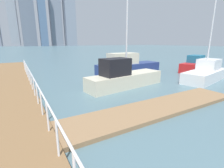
{
  "coord_description": "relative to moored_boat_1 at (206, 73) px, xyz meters",
  "views": [
    {
      "loc": [
        -3.79,
        2.15,
        3.26
      ],
      "look_at": [
        -0.42,
        7.93,
        1.54
      ],
      "focal_mm": 26.22,
      "sensor_mm": 36.0,
      "label": 1
    }
  ],
  "objects": [
    {
      "name": "skyline_tower_4",
      "position": [
        -1.34,
        160.11,
        25.88
      ],
      "size": [
        11.25,
        12.08,
        53.12
      ],
      "primitive_type": "cube",
      "rotation": [
        0.0,
        0.0,
        -0.02
      ],
      "color": "slate",
      "rests_on": "ground_plane"
    },
    {
      "name": "floating_dock",
      "position": [
        -8.59,
        -2.59,
        -0.59
      ],
      "size": [
        10.53,
        2.0,
        0.18
      ],
      "primitive_type": "cube",
      "color": "#93704C",
      "rests_on": "ground_plane"
    },
    {
      "name": "ground_plane",
      "position": [
        -10.36,
        9.85,
        -0.68
      ],
      "size": [
        300.0,
        300.0,
        0.0
      ],
      "primitive_type": "plane",
      "color": "slate"
    },
    {
      "name": "skyline_tower_7",
      "position": [
        35.62,
        160.14,
        26.21
      ],
      "size": [
        10.75,
        13.86,
        53.78
      ],
      "primitive_type": "cube",
      "rotation": [
        0.0,
        0.0,
        -0.08
      ],
      "color": "gray",
      "rests_on": "ground_plane"
    },
    {
      "name": "moored_boat_1",
      "position": [
        0.0,
        0.0,
        0.0
      ],
      "size": [
        6.02,
        3.02,
        6.52
      ],
      "color": "white",
      "rests_on": "ground_plane"
    },
    {
      "name": "moored_boat_4",
      "position": [
        3.77,
        3.37,
        -0.01
      ],
      "size": [
        5.98,
        3.0,
        1.86
      ],
      "color": "red",
      "rests_on": "ground_plane"
    },
    {
      "name": "moored_boat_5",
      "position": [
        -3.95,
        6.25,
        0.14
      ],
      "size": [
        7.4,
        2.3,
        2.18
      ],
      "color": "navy",
      "rests_on": "ground_plane"
    },
    {
      "name": "boardwalk_railing",
      "position": [
        -13.51,
        -2.02,
        0.54
      ],
      "size": [
        0.06,
        27.15,
        1.08
      ],
      "color": "white",
      "rests_on": "boardwalk"
    },
    {
      "name": "skyline_tower_6",
      "position": [
        23.35,
        163.93,
        26.36
      ],
      "size": [
        10.72,
        6.55,
        54.08
      ],
      "primitive_type": "cube",
      "rotation": [
        0.0,
        0.0,
        -0.03
      ],
      "color": "gray",
      "rests_on": "ground_plane"
    },
    {
      "name": "skyline_tower_3",
      "position": [
        -12.43,
        168.88,
        30.44
      ],
      "size": [
        8.05,
        12.91,
        62.25
      ],
      "primitive_type": "cube",
      "rotation": [
        0.0,
        0.0,
        -0.08
      ],
      "color": "#8C939E",
      "rests_on": "ground_plane"
    },
    {
      "name": "skyline_tower_5",
      "position": [
        9.95,
        154.64,
        29.13
      ],
      "size": [
        6.79,
        11.21,
        59.62
      ],
      "primitive_type": "cube",
      "rotation": [
        0.0,
        0.0,
        -0.07
      ],
      "color": "slate",
      "rests_on": "ground_plane"
    },
    {
      "name": "moored_boat_2",
      "position": [
        -7.49,
        1.75,
        0.09
      ],
      "size": [
        6.46,
        2.4,
        6.54
      ],
      "color": "beige",
      "rests_on": "ground_plane"
    }
  ]
}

